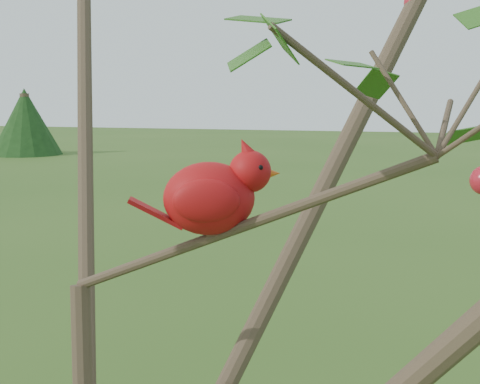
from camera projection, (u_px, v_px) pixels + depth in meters
The scene contains 3 objects.
crabapple_tree at pixel (79, 203), 1.02m from camera, with size 2.35×2.05×2.95m.
cardinal at pixel (214, 195), 1.08m from camera, with size 0.24×0.16×0.17m.
distant_trees at pixel (387, 116), 25.23m from camera, with size 40.11×14.65×3.29m.
Camera 1 is at (0.54, -0.93, 2.29)m, focal length 50.00 mm.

